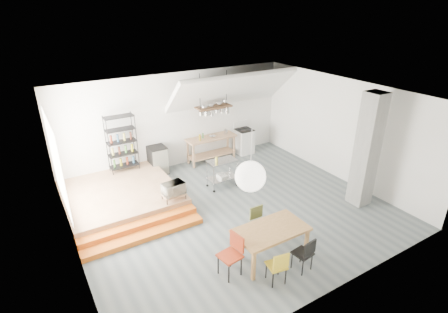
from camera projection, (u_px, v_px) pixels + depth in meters
floor at (233, 210)px, 9.63m from camera, size 8.00×8.00×0.00m
wall_back at (177, 121)px, 11.71m from camera, size 8.00×0.04×3.20m
wall_left at (68, 199)px, 7.09m from camera, size 0.04×7.00×3.20m
wall_right at (341, 130)px, 10.87m from camera, size 0.04×7.00×3.20m
ceiling at (234, 96)px, 8.33m from camera, size 8.00×7.00×0.02m
slope_ceiling at (232, 90)px, 11.71m from camera, size 4.40×1.44×1.32m
window_pane at (56, 163)px, 8.19m from camera, size 0.02×2.50×2.20m
platform at (121, 196)px, 9.93m from camera, size 3.00×3.00×0.40m
step_lower at (145, 236)px, 8.46m from camera, size 3.00×0.35×0.13m
step_upper at (140, 226)px, 8.71m from camera, size 3.00×0.35×0.27m
concrete_column at (367, 151)px, 9.37m from camera, size 0.50×0.50×3.20m
kitchen_counter at (211, 144)px, 12.36m from camera, size 1.80×0.60×0.91m
stove at (244, 141)px, 13.08m from camera, size 0.60×0.60×1.18m
pot_rack at (215, 109)px, 11.64m from camera, size 1.20×0.50×1.43m
wire_shelving at (122, 142)px, 10.64m from camera, size 0.88×0.38×1.80m
microwave_shelf at (174, 194)px, 9.33m from camera, size 0.60×0.40×0.16m
paper_lantern at (250, 176)px, 6.69m from camera, size 0.60×0.60×0.60m
dining_table at (271, 232)px, 7.59m from camera, size 1.61×0.91×0.76m
chair_mustard at (278, 265)px, 6.94m from camera, size 0.42×0.42×0.79m
chair_black at (305, 252)px, 7.28m from camera, size 0.41×0.41×0.80m
chair_olive at (258, 220)px, 8.32m from camera, size 0.38×0.38×0.82m
chair_red at (233, 251)px, 7.19m from camera, size 0.49×0.49×0.93m
rolling_cart at (222, 170)px, 10.64m from camera, size 0.90×0.52×0.88m
mini_fridge at (158, 160)px, 11.51m from camera, size 0.55×0.55×0.94m
microwave at (173, 188)px, 9.26m from camera, size 0.61×0.45×0.32m
bowl at (212, 136)px, 12.20m from camera, size 0.25×0.25×0.06m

